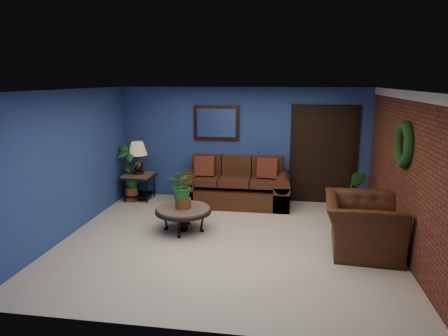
# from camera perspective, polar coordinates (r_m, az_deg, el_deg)

# --- Properties ---
(floor) EXTENTS (5.50, 5.50, 0.00)m
(floor) POSITION_cam_1_polar(r_m,az_deg,el_deg) (6.85, 0.44, -10.33)
(floor) COLOR beige
(floor) RESTS_ON ground
(wall_back) EXTENTS (5.50, 0.04, 2.50)m
(wall_back) POSITION_cam_1_polar(r_m,az_deg,el_deg) (8.90, 2.78, 3.43)
(wall_back) COLOR navy
(wall_back) RESTS_ON ground
(wall_left) EXTENTS (0.04, 5.00, 2.50)m
(wall_left) POSITION_cam_1_polar(r_m,az_deg,el_deg) (7.37, -21.22, 0.65)
(wall_left) COLOR navy
(wall_left) RESTS_ON ground
(wall_right_brick) EXTENTS (0.04, 5.00, 2.50)m
(wall_right_brick) POSITION_cam_1_polar(r_m,az_deg,el_deg) (6.66, 24.58, -0.85)
(wall_right_brick) COLOR #622C1C
(wall_right_brick) RESTS_ON ground
(ceiling) EXTENTS (5.50, 5.00, 0.02)m
(ceiling) POSITION_cam_1_polar(r_m,az_deg,el_deg) (6.31, 0.48, 11.08)
(ceiling) COLOR silver
(ceiling) RESTS_ON wall_back
(crown_molding) EXTENTS (0.03, 5.00, 0.14)m
(crown_molding) POSITION_cam_1_polar(r_m,az_deg,el_deg) (6.50, 25.28, 9.33)
(crown_molding) COLOR white
(crown_molding) RESTS_ON wall_right_brick
(wall_mirror) EXTENTS (1.02, 0.06, 0.77)m
(wall_mirror) POSITION_cam_1_polar(r_m,az_deg,el_deg) (8.88, -1.09, 6.48)
(wall_mirror) COLOR #402314
(wall_mirror) RESTS_ON wall_back
(closet_door) EXTENTS (1.44, 0.06, 2.18)m
(closet_door) POSITION_cam_1_polar(r_m,az_deg,el_deg) (8.90, 14.03, 1.75)
(closet_door) COLOR black
(closet_door) RESTS_ON wall_back
(wreath) EXTENTS (0.16, 0.72, 0.72)m
(wreath) POSITION_cam_1_polar(r_m,az_deg,el_deg) (6.61, 24.32, 3.07)
(wreath) COLOR black
(wreath) RESTS_ON wall_right_brick
(sofa) EXTENTS (2.32, 1.00, 1.05)m
(sofa) POSITION_cam_1_polar(r_m,az_deg,el_deg) (8.70, 1.71, -2.89)
(sofa) COLOR #482414
(sofa) RESTS_ON ground
(coffee_table) EXTENTS (1.00, 1.00, 0.43)m
(coffee_table) POSITION_cam_1_polar(r_m,az_deg,el_deg) (7.18, -5.82, -6.12)
(coffee_table) COLOR #524C47
(coffee_table) RESTS_ON ground
(end_table) EXTENTS (0.65, 0.65, 0.60)m
(end_table) POSITION_cam_1_polar(r_m,az_deg,el_deg) (9.16, -12.05, -1.65)
(end_table) COLOR #524C47
(end_table) RESTS_ON ground
(table_lamp) EXTENTS (0.42, 0.42, 0.69)m
(table_lamp) POSITION_cam_1_polar(r_m,az_deg,el_deg) (9.03, -12.22, 1.97)
(table_lamp) COLOR #402314
(table_lamp) RESTS_ON end_table
(side_chair) EXTENTS (0.48, 0.48, 1.03)m
(side_chair) POSITION_cam_1_polar(r_m,az_deg,el_deg) (8.63, 5.34, -1.45)
(side_chair) COLOR #582E19
(side_chair) RESTS_ON ground
(armchair) EXTENTS (1.24, 1.39, 0.85)m
(armchair) POSITION_cam_1_polar(r_m,az_deg,el_deg) (6.69, 19.08, -7.70)
(armchair) COLOR #482414
(armchair) RESTS_ON ground
(coffee_plant) EXTENTS (0.60, 0.55, 0.70)m
(coffee_plant) POSITION_cam_1_polar(r_m,az_deg,el_deg) (7.05, -5.90, -2.74)
(coffee_plant) COLOR brown
(coffee_plant) RESTS_ON coffee_table
(floor_plant) EXTENTS (0.49, 0.44, 0.88)m
(floor_plant) POSITION_cam_1_polar(r_m,az_deg,el_deg) (8.52, 18.20, -3.03)
(floor_plant) COLOR brown
(floor_plant) RESTS_ON ground
(tall_plant) EXTENTS (0.64, 0.48, 1.37)m
(tall_plant) POSITION_cam_1_polar(r_m,az_deg,el_deg) (9.06, -13.24, -0.07)
(tall_plant) COLOR brown
(tall_plant) RESTS_ON ground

